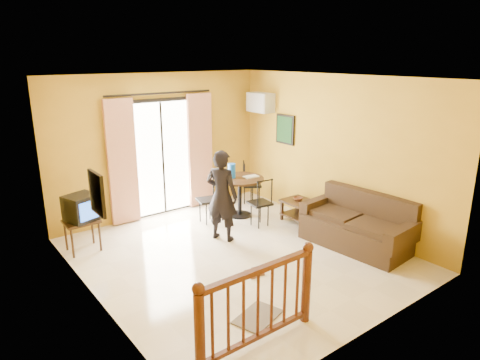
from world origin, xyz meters
TOP-DOWN VIEW (x-y plane):
  - ground at (0.00, 0.00)m, footprint 5.00×5.00m
  - room_shell at (0.00, 0.00)m, footprint 5.00×5.00m
  - balcony_door at (0.00, 2.43)m, footprint 2.25×0.14m
  - tv_table at (-1.90, 1.70)m, footprint 0.53×0.44m
  - television at (-1.87, 1.69)m, footprint 0.58×0.55m
  - picture_left at (-2.22, -0.20)m, footprint 0.05×0.42m
  - dining_table at (1.12, 1.40)m, footprint 0.95×0.95m
  - water_jug at (1.01, 1.50)m, footprint 0.15×0.15m
  - serving_tray at (1.33, 1.30)m, footprint 0.30×0.21m
  - dining_chairs at (1.08, 1.33)m, footprint 1.82×1.51m
  - air_conditioner at (2.09, 1.95)m, footprint 0.31×0.60m
  - botanical_print at (2.22, 1.30)m, footprint 0.05×0.50m
  - coffee_table at (1.85, 0.29)m, footprint 0.53×0.95m
  - bowl at (1.85, 0.49)m, footprint 0.21×0.21m
  - sofa at (1.86, -0.93)m, footprint 1.02×1.95m
  - standing_person at (0.19, 0.68)m, footprint 0.61×0.69m
  - stair_balustrade at (-1.15, -1.90)m, footprint 1.63×0.13m
  - doormat at (-0.82, -1.51)m, footprint 0.69×0.56m
  - sandals at (-0.16, -0.63)m, footprint 0.29×0.26m

SIDE VIEW (x-z plane):
  - ground at x=0.00m, z-range 0.00..0.00m
  - dining_chairs at x=1.08m, z-range -0.47..0.47m
  - doormat at x=-0.82m, z-range 0.00..0.02m
  - sandals at x=-0.16m, z-range 0.00..0.03m
  - coffee_table at x=1.85m, z-range 0.07..0.49m
  - sofa at x=1.86m, z-range -0.11..0.79m
  - bowl at x=1.85m, z-range 0.42..0.47m
  - tv_table at x=-1.90m, z-range 0.19..0.72m
  - stair_balustrade at x=-1.15m, z-range 0.05..1.08m
  - dining_table at x=1.12m, z-range 0.23..1.02m
  - television at x=-1.87m, z-range 0.53..0.96m
  - standing_person at x=0.19m, z-range 0.00..1.60m
  - serving_tray at x=1.33m, z-range 0.79..0.81m
  - water_jug at x=1.01m, z-range 0.79..1.08m
  - balcony_door at x=0.00m, z-range -0.04..2.42m
  - picture_left at x=-2.22m, z-range 1.29..1.81m
  - botanical_print at x=2.22m, z-range 1.35..1.95m
  - room_shell at x=0.00m, z-range -0.80..4.20m
  - air_conditioner at x=2.09m, z-range 1.95..2.35m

